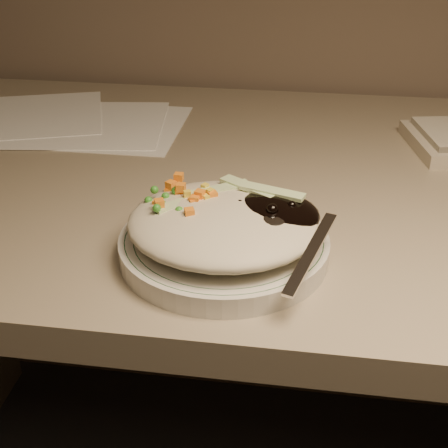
# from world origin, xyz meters

# --- Properties ---
(desk) EXTENTS (1.40, 0.70, 0.74)m
(desk) POSITION_xyz_m (0.00, 1.38, 0.54)
(desk) COLOR gray
(desk) RESTS_ON ground
(plate) EXTENTS (0.21, 0.21, 0.02)m
(plate) POSITION_xyz_m (-0.07, 1.17, 0.75)
(plate) COLOR silver
(plate) RESTS_ON desk
(plate_rim) EXTENTS (0.20, 0.20, 0.00)m
(plate_rim) POSITION_xyz_m (-0.07, 1.17, 0.76)
(plate_rim) COLOR #144723
(plate_rim) RESTS_ON plate
(meal) EXTENTS (0.21, 0.19, 0.05)m
(meal) POSITION_xyz_m (-0.07, 1.17, 0.78)
(meal) COLOR #B6AE94
(meal) RESTS_ON plate
(papers) EXTENTS (0.46, 0.29, 0.00)m
(papers) POSITION_xyz_m (-0.40, 1.51, 0.74)
(papers) COLOR white
(papers) RESTS_ON desk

